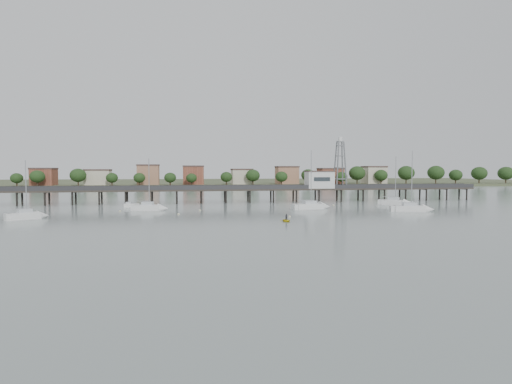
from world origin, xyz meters
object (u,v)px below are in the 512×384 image
pier (237,190)px  sailboat_d (416,209)px  white_tender (131,205)px  lattice_tower (340,165)px  sailboat_e (399,203)px  sailboat_b (153,208)px  sailboat_a (31,216)px  sailboat_c (315,206)px  yellow_dinghy (286,221)px

pier → sailboat_d: size_ratio=10.10×
sailboat_d → white_tender: bearing=175.9°
lattice_tower → pier: bearing=-180.0°
lattice_tower → sailboat_d: bearing=-79.8°
sailboat_e → pier: bearing=-163.4°
sailboat_b → white_tender: size_ratio=3.44×
white_tender → sailboat_b: bearing=-57.8°
sailboat_e → white_tender: size_ratio=3.73×
lattice_tower → sailboat_a: (-76.45, -34.67, -10.45)m
sailboat_a → sailboat_c: bearing=-25.5°
sailboat_b → yellow_dinghy: size_ratio=4.69×
sailboat_a → sailboat_d: size_ratio=0.81×
sailboat_b → sailboat_c: bearing=5.9°
sailboat_a → sailboat_c: 62.37m
sailboat_d → sailboat_b: size_ratio=1.14×
sailboat_a → yellow_dinghy: bearing=-50.4°
sailboat_c → pier: bearing=114.3°
sailboat_a → sailboat_b: sailboat_b is taller
sailboat_c → sailboat_d: bearing=-36.2°
lattice_tower → sailboat_d: (5.95, -33.23, -10.47)m
lattice_tower → sailboat_b: (-54.16, -20.56, -10.46)m
white_tender → lattice_tower: bearing=10.7°
sailboat_e → sailboat_a: bearing=-130.9°
sailboat_c → sailboat_b: sailboat_c is taller
sailboat_c → yellow_dinghy: sailboat_c is taller
white_tender → sailboat_e: bearing=-3.3°
pier → lattice_tower: lattice_tower is taller
pier → sailboat_d: sailboat_d is taller
sailboat_e → sailboat_d: bearing=-69.3°
sailboat_a → sailboat_b: size_ratio=0.92×
sailboat_c → white_tender: 46.81m
sailboat_a → yellow_dinghy: sailboat_a is taller
sailboat_b → lattice_tower: bearing=30.6°
white_tender → sailboat_d: bearing=-18.1°
sailboat_a → sailboat_e: 89.53m
sailboat_d → sailboat_c: (-21.10, 10.01, -0.00)m
sailboat_c → yellow_dinghy: bearing=-129.5°
lattice_tower → sailboat_d: 35.34m
sailboat_e → white_tender: bearing=-147.1°
sailboat_a → lattice_tower: bearing=-11.7°
pier → sailboat_d: (37.45, -33.23, -3.16)m
lattice_tower → white_tender: bearing=-169.9°
pier → sailboat_c: bearing=-54.8°
sailboat_a → sailboat_b: bearing=-3.8°
sailboat_e → white_tender: sailboat_e is taller
sailboat_b → white_tender: bearing=131.4°
yellow_dinghy → sailboat_e: bearing=36.9°
pier → yellow_dinghy: 47.21m
sailboat_d → sailboat_b: sailboat_d is taller
sailboat_a → sailboat_b: 26.38m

